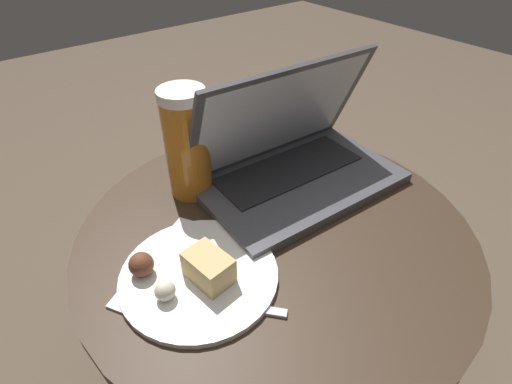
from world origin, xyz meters
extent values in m
cylinder|color=#515156|center=(0.00, 0.00, 0.28)|extent=(0.09, 0.09, 0.53)
cylinder|color=#38281C|center=(0.00, 0.00, 0.55)|extent=(0.64, 0.64, 0.02)
cube|color=white|center=(-0.16, 0.01, 0.56)|extent=(0.23, 0.21, 0.00)
cube|color=#47474C|center=(0.11, 0.06, 0.57)|extent=(0.38, 0.24, 0.02)
cube|color=black|center=(0.11, 0.09, 0.58)|extent=(0.29, 0.12, 0.00)
cube|color=#47474C|center=(0.12, 0.13, 0.68)|extent=(0.37, 0.12, 0.21)
cube|color=silver|center=(0.12, 0.13, 0.68)|extent=(0.34, 0.10, 0.18)
cylinder|color=#C6701E|center=(-0.05, 0.18, 0.65)|extent=(0.08, 0.08, 0.18)
cylinder|color=white|center=(-0.05, 0.18, 0.75)|extent=(0.08, 0.08, 0.02)
cylinder|color=white|center=(-0.15, -0.01, 0.57)|extent=(0.23, 0.23, 0.01)
cube|color=#DBB775|center=(-0.14, -0.02, 0.59)|extent=(0.05, 0.07, 0.04)
sphere|color=brown|center=(-0.21, 0.04, 0.59)|extent=(0.04, 0.04, 0.04)
sphere|color=beige|center=(-0.21, -0.02, 0.58)|extent=(0.03, 0.03, 0.03)
cube|color=silver|center=(-0.13, -0.09, 0.56)|extent=(0.08, 0.09, 0.00)
cube|color=silver|center=(-0.19, -0.03, 0.56)|extent=(0.05, 0.05, 0.00)
camera|label=1|loc=(-0.32, -0.35, 1.01)|focal=28.00mm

